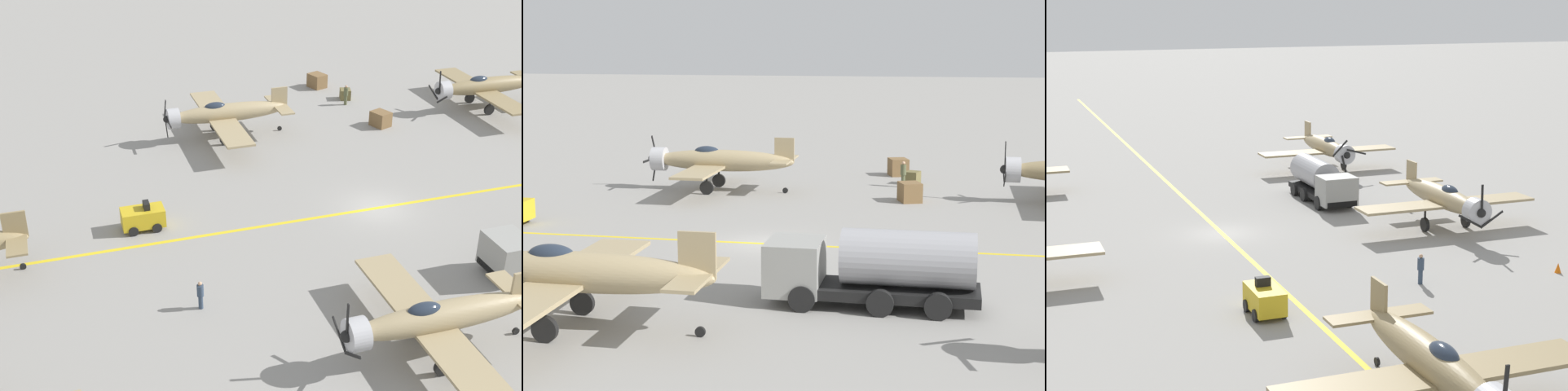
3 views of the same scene
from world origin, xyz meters
TOP-DOWN VIEW (x-y plane):
  - ground_plane at (0.00, 0.00)m, footprint 400.00×400.00m
  - taxiway_stripe at (0.00, 0.00)m, footprint 0.30×160.00m
  - airplane_mid_right at (14.32, 6.26)m, footprint 12.00×9.98m
  - airplane_near_right at (13.73, -16.70)m, footprint 12.00×9.98m
  - airplane_mid_left at (-13.78, 3.76)m, footprint 12.00×9.98m
  - tow_tractor at (1.97, 14.78)m, footprint 1.57×2.60m
  - ground_crew_walking at (-7.05, 13.35)m, footprint 0.35×0.35m
  - ground_crew_inspecting at (18.17, -5.74)m, footprint 0.39×0.39m
  - supply_crate_by_tanker at (19.54, -6.30)m, footprint 1.30×1.17m
  - supply_crate_mid_lane at (23.28, -5.08)m, footprint 1.85×1.69m
  - supply_crate_outboard at (12.75, -6.47)m, footprint 1.79×1.65m

SIDE VIEW (x-z plane):
  - ground_plane at x=0.00m, z-range 0.00..0.00m
  - taxiway_stripe at x=0.00m, z-range 0.00..0.01m
  - supply_crate_by_tanker at x=19.54m, z-range 0.00..0.90m
  - supply_crate_outboard at x=12.75m, z-range 0.00..1.21m
  - supply_crate_mid_lane at x=23.28m, z-range 0.00..1.27m
  - tow_tractor at x=1.97m, z-range -0.11..1.69m
  - ground_crew_walking at x=-7.05m, z-range 0.07..1.70m
  - ground_crew_inspecting at x=18.17m, z-range 0.08..1.86m
  - airplane_near_right at x=13.73m, z-range 0.11..3.91m
  - airplane_mid_left at x=-13.78m, z-range 0.11..3.91m
  - airplane_mid_right at x=14.32m, z-range 0.19..3.84m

